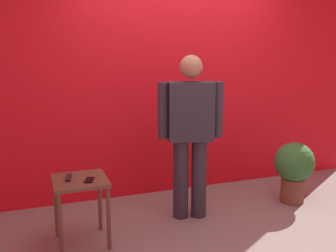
{
  "coord_description": "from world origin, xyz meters",
  "views": [
    {
      "loc": [
        -1.72,
        -3.26,
        1.8
      ],
      "look_at": [
        -0.34,
        0.55,
        0.93
      ],
      "focal_mm": 43.67,
      "sensor_mm": 36.0,
      "label": 1
    }
  ],
  "objects_px": {
    "side_table": "(80,191)",
    "tv_remote": "(69,178)",
    "standing_person": "(190,129)",
    "potted_plant": "(294,167)",
    "cell_phone": "(89,180)"
  },
  "relations": [
    {
      "from": "potted_plant",
      "to": "standing_person",
      "type": "bearing_deg",
      "value": 178.23
    },
    {
      "from": "standing_person",
      "to": "potted_plant",
      "type": "bearing_deg",
      "value": -1.77
    },
    {
      "from": "tv_remote",
      "to": "side_table",
      "type": "bearing_deg",
      "value": -12.27
    },
    {
      "from": "standing_person",
      "to": "cell_phone",
      "type": "bearing_deg",
      "value": -166.01
    },
    {
      "from": "cell_phone",
      "to": "potted_plant",
      "type": "bearing_deg",
      "value": 25.92
    },
    {
      "from": "standing_person",
      "to": "side_table",
      "type": "height_order",
      "value": "standing_person"
    },
    {
      "from": "side_table",
      "to": "tv_remote",
      "type": "distance_m",
      "value": 0.16
    },
    {
      "from": "cell_phone",
      "to": "tv_remote",
      "type": "distance_m",
      "value": 0.2
    },
    {
      "from": "standing_person",
      "to": "tv_remote",
      "type": "distance_m",
      "value": 1.26
    },
    {
      "from": "potted_plant",
      "to": "side_table",
      "type": "bearing_deg",
      "value": -176.2
    },
    {
      "from": "cell_phone",
      "to": "tv_remote",
      "type": "xyz_separation_m",
      "value": [
        -0.16,
        0.11,
        0.01
      ]
    },
    {
      "from": "side_table",
      "to": "cell_phone",
      "type": "relative_size",
      "value": 4.19
    },
    {
      "from": "standing_person",
      "to": "tv_remote",
      "type": "xyz_separation_m",
      "value": [
        -1.22,
        -0.15,
        -0.31
      ]
    },
    {
      "from": "tv_remote",
      "to": "potted_plant",
      "type": "distance_m",
      "value": 2.46
    },
    {
      "from": "standing_person",
      "to": "potted_plant",
      "type": "distance_m",
      "value": 1.34
    }
  ]
}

